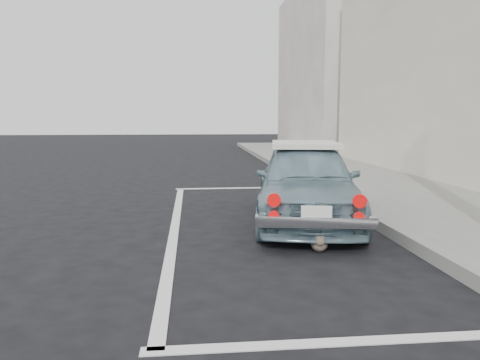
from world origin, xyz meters
name	(u,v)px	position (x,y,z in m)	size (l,w,h in m)	color
ground	(278,314)	(0.00, 0.00, 0.00)	(80.00, 80.00, 0.00)	black
building_far	(331,68)	(6.35, 20.00, 4.00)	(3.50, 10.00, 8.00)	#AFA89F
pline_rear	(365,341)	(0.50, -0.50, 0.00)	(3.00, 0.12, 0.01)	silver
pline_front	(246,188)	(0.50, 6.50, 0.00)	(3.00, 0.12, 0.01)	silver
pline_side	(175,227)	(-0.90, 3.00, 0.00)	(0.12, 7.00, 0.01)	silver
retro_coupe	(306,182)	(0.97, 3.13, 0.59)	(1.96, 3.64, 1.17)	#7495A1
cat	(319,243)	(0.77, 1.63, 0.11)	(0.25, 0.42, 0.23)	#6B5E52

